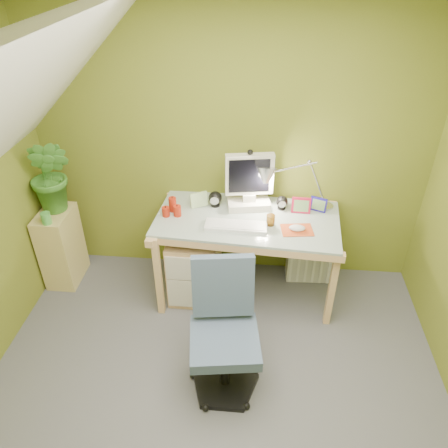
# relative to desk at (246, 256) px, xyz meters

# --- Properties ---
(floor) EXTENTS (3.20, 3.20, 0.01)m
(floor) POSITION_rel_desk_xyz_m (-0.16, -1.23, -0.39)
(floor) COLOR #54545A
(floor) RESTS_ON ground
(ceiling) EXTENTS (3.20, 3.20, 0.01)m
(ceiling) POSITION_rel_desk_xyz_m (-0.16, -1.23, 2.02)
(ceiling) COLOR white
(ceiling) RESTS_ON wall_back
(wall_back) EXTENTS (3.20, 0.01, 2.40)m
(wall_back) POSITION_rel_desk_xyz_m (-0.16, 0.37, 0.82)
(wall_back) COLOR olive
(wall_back) RESTS_ON floor
(desk) EXTENTS (1.48, 0.82, 0.77)m
(desk) POSITION_rel_desk_xyz_m (0.00, 0.00, 0.00)
(desk) COLOR tan
(desk) RESTS_ON floor
(monitor) EXTENTS (0.42, 0.29, 0.53)m
(monitor) POSITION_rel_desk_xyz_m (0.00, 0.18, 0.65)
(monitor) COLOR silver
(monitor) RESTS_ON desk
(speaker_left) EXTENTS (0.12, 0.12, 0.13)m
(speaker_left) POSITION_rel_desk_xyz_m (-0.27, 0.16, 0.45)
(speaker_left) COLOR black
(speaker_left) RESTS_ON desk
(speaker_right) EXTENTS (0.11, 0.11, 0.11)m
(speaker_right) POSITION_rel_desk_xyz_m (0.27, 0.16, 0.44)
(speaker_right) COLOR black
(speaker_right) RESTS_ON desk
(keyboard) EXTENTS (0.48, 0.16, 0.02)m
(keyboard) POSITION_rel_desk_xyz_m (-0.08, -0.14, 0.39)
(keyboard) COLOR white
(keyboard) RESTS_ON desk
(mousepad) EXTENTS (0.25, 0.19, 0.01)m
(mousepad) POSITION_rel_desk_xyz_m (0.38, -0.14, 0.39)
(mousepad) COLOR #BF481D
(mousepad) RESTS_ON desk
(mouse) EXTENTS (0.13, 0.08, 0.04)m
(mouse) POSITION_rel_desk_xyz_m (0.38, -0.14, 0.40)
(mouse) COLOR silver
(mouse) RESTS_ON mousepad
(amber_tumbler) EXTENTS (0.08, 0.08, 0.08)m
(amber_tumbler) POSITION_rel_desk_xyz_m (0.18, -0.08, 0.42)
(amber_tumbler) COLOR #985F16
(amber_tumbler) RESTS_ON desk
(candle_cluster) EXTENTS (0.18, 0.16, 0.12)m
(candle_cluster) POSITION_rel_desk_xyz_m (-0.60, 0.01, 0.44)
(candle_cluster) COLOR #AE230F
(candle_cluster) RESTS_ON desk
(photo_frame_red) EXTENTS (0.15, 0.03, 0.13)m
(photo_frame_red) POSITION_rel_desk_xyz_m (0.42, 0.12, 0.45)
(photo_frame_red) COLOR #BC1437
(photo_frame_red) RESTS_ON desk
(photo_frame_blue) EXTENTS (0.13, 0.07, 0.11)m
(photo_frame_blue) POSITION_rel_desk_xyz_m (0.56, 0.16, 0.44)
(photo_frame_blue) COLOR #1D148B
(photo_frame_blue) RESTS_ON desk
(photo_frame_green) EXTENTS (0.13, 0.08, 0.12)m
(photo_frame_green) POSITION_rel_desk_xyz_m (-0.40, 0.14, 0.44)
(photo_frame_green) COLOR #B8D894
(photo_frame_green) RESTS_ON desk
(desk_lamp) EXTENTS (0.64, 0.36, 0.64)m
(desk_lamp) POSITION_rel_desk_xyz_m (0.45, 0.18, 0.70)
(desk_lamp) COLOR silver
(desk_lamp) RESTS_ON desk
(side_ledge) EXTENTS (0.26, 0.40, 0.69)m
(side_ledge) POSITION_rel_desk_xyz_m (-1.61, 0.04, -0.04)
(side_ledge) COLOR tan
(side_ledge) RESTS_ON floor
(potted_plant) EXTENTS (0.42, 0.37, 0.65)m
(potted_plant) POSITION_rel_desk_xyz_m (-1.57, 0.09, 0.64)
(potted_plant) COLOR #3D7D29
(potted_plant) RESTS_ON side_ledge
(green_cup) EXTENTS (0.08, 0.08, 0.10)m
(green_cup) POSITION_rel_desk_xyz_m (-1.59, -0.11, 0.36)
(green_cup) COLOR #50A745
(green_cup) RESTS_ON side_ledge
(task_chair) EXTENTS (0.57, 0.57, 0.90)m
(task_chair) POSITION_rel_desk_xyz_m (-0.09, -0.98, 0.07)
(task_chair) COLOR #3D4D64
(task_chair) RESTS_ON floor
(radiator) EXTENTS (0.40, 0.18, 0.39)m
(radiator) POSITION_rel_desk_xyz_m (0.56, 0.23, -0.19)
(radiator) COLOR silver
(radiator) RESTS_ON floor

